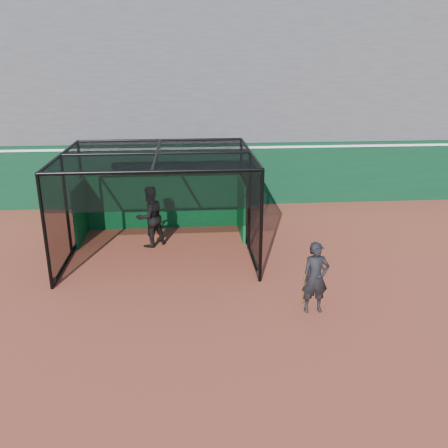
{
  "coord_description": "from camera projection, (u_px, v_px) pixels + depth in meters",
  "views": [
    {
      "loc": [
        -0.28,
        -10.17,
        5.72
      ],
      "look_at": [
        0.7,
        2.0,
        1.4
      ],
      "focal_mm": 38.0,
      "sensor_mm": 36.0,
      "label": 1
    }
  ],
  "objects": [
    {
      "name": "batting_cage",
      "position": [
        159.0,
        204.0,
        14.27
      ],
      "size": [
        5.57,
        4.74,
        3.07
      ],
      "color": "black",
      "rests_on": "ground"
    },
    {
      "name": "outfield_wall",
      "position": [
        194.0,
        173.0,
        19.05
      ],
      "size": [
        50.0,
        0.5,
        2.5
      ],
      "color": "#09331B",
      "rests_on": "ground"
    },
    {
      "name": "on_deck_player",
      "position": [
        315.0,
        278.0,
        11.02
      ],
      "size": [
        0.65,
        0.44,
        1.73
      ],
      "color": "black",
      "rests_on": "ground"
    },
    {
      "name": "batter",
      "position": [
        150.0,
        217.0,
        14.89
      ],
      "size": [
        1.2,
        1.16,
        1.95
      ],
      "primitive_type": "imported",
      "rotation": [
        0.0,
        0.0,
        3.8
      ],
      "color": "black",
      "rests_on": "ground"
    },
    {
      "name": "ground",
      "position": [
        202.0,
        306.0,
        11.49
      ],
      "size": [
        120.0,
        120.0,
        0.0
      ],
      "primitive_type": "plane",
      "color": "#99432C",
      "rests_on": "ground"
    },
    {
      "name": "grandstand",
      "position": [
        190.0,
        86.0,
        21.53
      ],
      "size": [
        50.0,
        7.85,
        8.95
      ],
      "color": "#4C4C4F",
      "rests_on": "ground"
    }
  ]
}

